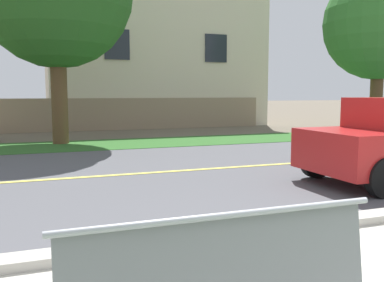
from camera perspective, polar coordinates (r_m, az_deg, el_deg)
ground_plane at (r=10.13m, az=-7.48°, el=-2.80°), size 140.00×140.00×0.00m
curb_edge at (r=4.92m, az=7.64°, el=-12.19°), size 44.00×0.30×0.11m
street_asphalt at (r=8.70m, az=-5.28°, el=-4.28°), size 52.00×8.00×0.01m
road_centre_line at (r=8.70m, az=-5.28°, el=-4.25°), size 48.00×0.14×0.01m
far_verge_grass at (r=13.69m, az=-10.88°, el=-0.42°), size 48.00×2.80×0.02m
garden_wall at (r=19.11m, az=-9.05°, el=3.62°), size 13.00×0.36×1.40m
house_across_street at (r=22.76m, az=-5.62°, el=11.76°), size 11.24×6.91×7.37m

